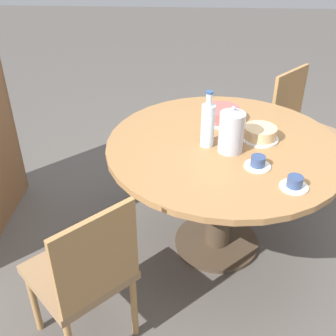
{
  "coord_description": "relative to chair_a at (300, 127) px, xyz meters",
  "views": [
    {
      "loc": [
        -2.08,
        0.21,
        1.93
      ],
      "look_at": [
        0.0,
        0.32,
        0.58
      ],
      "focal_mm": 45.0,
      "sensor_mm": 36.0,
      "label": 1
    }
  ],
  "objects": [
    {
      "name": "dining_table",
      "position": [
        -0.77,
        0.63,
        0.11
      ],
      "size": [
        1.34,
        1.34,
        0.76
      ],
      "color": "#473828",
      "rests_on": "ground_plane"
    },
    {
      "name": "chair_b",
      "position": [
        -1.51,
        1.3,
        0.0
      ],
      "size": [
        0.59,
        0.59,
        0.89
      ],
      "rotation": [
        0.0,
        0.0,
        8.63
      ],
      "color": "#A87A47",
      "rests_on": "ground_plane"
    },
    {
      "name": "chair_a",
      "position": [
        0.0,
        0.0,
        0.0
      ],
      "size": [
        0.59,
        0.59,
        0.89
      ],
      "rotation": [
        0.0,
        0.0,
        5.53
      ],
      "color": "#A87A47",
      "rests_on": "ground_plane"
    },
    {
      "name": "coffee_pot",
      "position": [
        -0.84,
        0.61,
        0.4
      ],
      "size": [
        0.14,
        0.14,
        0.26
      ],
      "color": "silver",
      "rests_on": "dining_table"
    },
    {
      "name": "cup_a",
      "position": [
        -1.0,
        0.48,
        0.3
      ],
      "size": [
        0.14,
        0.14,
        0.06
      ],
      "color": "white",
      "rests_on": "dining_table"
    },
    {
      "name": "cup_b",
      "position": [
        -1.18,
        0.33,
        0.3
      ],
      "size": [
        0.14,
        0.14,
        0.06
      ],
      "color": "white",
      "rests_on": "dining_table"
    },
    {
      "name": "water_bottle",
      "position": [
        -0.79,
        0.73,
        0.41
      ],
      "size": [
        0.08,
        0.08,
        0.32
      ],
      "color": "silver",
      "rests_on": "dining_table"
    },
    {
      "name": "cake_second",
      "position": [
        -0.71,
        0.43,
        0.31
      ],
      "size": [
        0.21,
        0.21,
        0.08
      ],
      "color": "white",
      "rests_on": "dining_table"
    },
    {
      "name": "ground_plane",
      "position": [
        -0.77,
        0.63,
        -0.48
      ],
      "size": [
        14.0,
        14.0,
        0.0
      ],
      "primitive_type": "plane",
      "color": "#56514C"
    },
    {
      "name": "cake_main",
      "position": [
        -0.48,
        0.63,
        0.32
      ],
      "size": [
        0.25,
        0.25,
        0.08
      ],
      "color": "white",
      "rests_on": "dining_table"
    }
  ]
}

